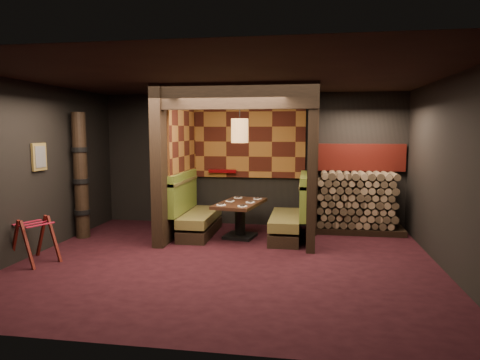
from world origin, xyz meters
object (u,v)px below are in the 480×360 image
(booth_bench_left, at_px, (195,215))
(firewood_stack, at_px, (360,203))
(totem_column, at_px, (81,176))
(pendant_lamp, at_px, (240,131))
(luggage_rack, at_px, (35,239))
(booth_bench_right, at_px, (291,218))
(dining_table, at_px, (240,214))

(booth_bench_left, bearing_deg, firewood_stack, 12.17)
(booth_bench_left, xyz_separation_m, firewood_stack, (3.25, 0.70, 0.21))
(booth_bench_left, height_order, totem_column, totem_column)
(pendant_lamp, xyz_separation_m, totem_column, (-3.01, -0.40, -0.87))
(luggage_rack, bearing_deg, totem_column, 92.88)
(pendant_lamp, bearing_deg, booth_bench_right, 8.52)
(booth_bench_right, relative_size, pendant_lamp, 1.57)
(dining_table, bearing_deg, totem_column, -171.41)
(pendant_lamp, distance_m, luggage_rack, 3.92)
(booth_bench_left, distance_m, pendant_lamp, 1.90)
(pendant_lamp, xyz_separation_m, luggage_rack, (-2.93, -2.00, -1.68))
(booth_bench_right, bearing_deg, booth_bench_left, 180.00)
(pendant_lamp, distance_m, firewood_stack, 2.86)
(booth_bench_right, bearing_deg, totem_column, -172.14)
(booth_bench_left, relative_size, totem_column, 0.67)
(booth_bench_left, xyz_separation_m, luggage_rack, (-2.01, -2.14, -0.02))
(booth_bench_right, bearing_deg, firewood_stack, 27.35)
(pendant_lamp, height_order, firewood_stack, pendant_lamp)
(pendant_lamp, relative_size, totem_column, 0.43)
(dining_table, bearing_deg, booth_bench_left, 174.11)
(booth_bench_left, xyz_separation_m, totem_column, (-2.09, -0.55, 0.79))
(luggage_rack, bearing_deg, booth_bench_left, 46.85)
(totem_column, relative_size, firewood_stack, 1.39)
(luggage_rack, bearing_deg, booth_bench_right, 28.77)
(booth_bench_left, relative_size, dining_table, 1.12)
(booth_bench_right, distance_m, totem_column, 4.10)
(dining_table, bearing_deg, booth_bench_right, 5.61)
(booth_bench_right, xyz_separation_m, totem_column, (-3.98, -0.55, 0.79))
(booth_bench_left, xyz_separation_m, booth_bench_right, (1.89, 0.00, 0.00))
(dining_table, relative_size, pendant_lamp, 1.40)
(booth_bench_left, distance_m, dining_table, 0.93)
(booth_bench_left, relative_size, booth_bench_right, 1.00)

